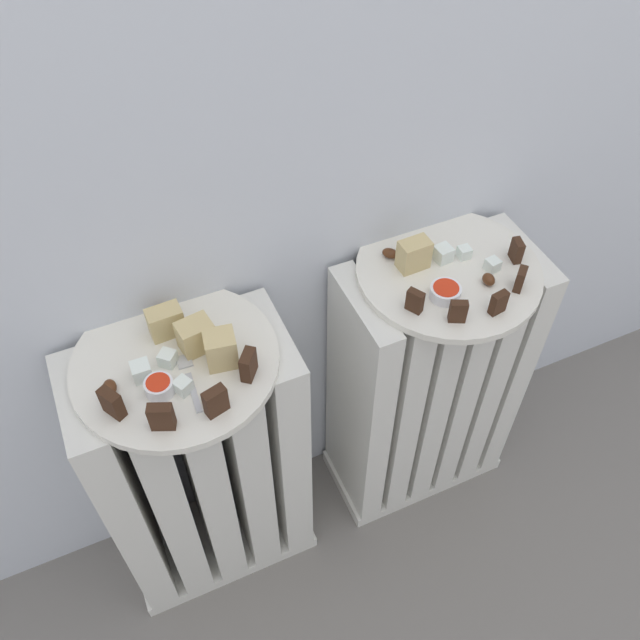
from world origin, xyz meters
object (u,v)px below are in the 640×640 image
at_px(radiator_right, 425,386).
at_px(plate_right, 448,271).
at_px(fork, 189,378).
at_px(jam_bowl_left, 159,386).
at_px(radiator_left, 204,470).
at_px(plate_left, 175,362).
at_px(jam_bowl_right, 445,292).

height_order(radiator_right, plate_right, plate_right).
bearing_deg(plate_right, fork, -174.56).
xyz_separation_m(plate_right, jam_bowl_left, (-0.47, -0.05, 0.02)).
bearing_deg(radiator_left, fork, -77.64).
distance_m(radiator_right, plate_left, 0.53).
relative_size(plate_left, plate_right, 1.00).
distance_m(plate_right, fork, 0.43).
height_order(plate_right, jam_bowl_right, jam_bowl_right).
bearing_deg(radiator_right, plate_left, 180.00).
distance_m(jam_bowl_right, fork, 0.39).
xyz_separation_m(plate_left, plate_right, (0.43, 0.00, 0.00)).
height_order(plate_left, jam_bowl_right, jam_bowl_right).
bearing_deg(jam_bowl_right, radiator_right, 52.59).
bearing_deg(jam_bowl_left, jam_bowl_right, -0.39).
xyz_separation_m(radiator_right, jam_bowl_left, (-0.47, -0.05, 0.32)).
bearing_deg(jam_bowl_left, radiator_right, 5.61).
bearing_deg(fork, jam_bowl_left, -172.69).
height_order(radiator_left, jam_bowl_left, jam_bowl_left).
bearing_deg(plate_right, plate_left, 180.00).
bearing_deg(jam_bowl_right, fork, 178.81).
distance_m(plate_left, jam_bowl_left, 0.06).
bearing_deg(plate_right, radiator_right, -104.04).
bearing_deg(plate_left, radiator_left, -116.57).
relative_size(plate_left, jam_bowl_right, 6.17).
bearing_deg(fork, jam_bowl_right, -1.19).
bearing_deg(plate_left, fork, -77.64).
height_order(plate_left, plate_right, same).
height_order(jam_bowl_right, fork, jam_bowl_right).
relative_size(radiator_left, jam_bowl_left, 15.33).
xyz_separation_m(radiator_right, plate_right, (0.00, 0.00, 0.30)).
distance_m(radiator_left, jam_bowl_left, 0.33).
relative_size(plate_right, fork, 2.89).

